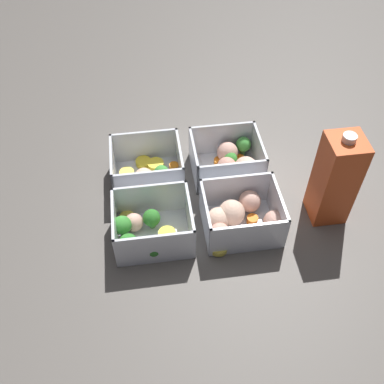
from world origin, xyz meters
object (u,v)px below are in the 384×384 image
at_px(container_near_left, 231,162).
at_px(container_far_right, 147,228).
at_px(container_near_right, 146,173).
at_px(container_far_left, 241,218).
at_px(juice_carton, 335,179).

bearing_deg(container_near_left, container_far_right, 38.44).
bearing_deg(container_near_right, container_far_left, 140.09).
relative_size(container_near_right, container_far_left, 0.84).
relative_size(container_near_left, container_far_right, 0.98).
relative_size(container_far_left, juice_carton, 0.85).
distance_m(container_far_left, container_far_right, 0.18).
height_order(container_far_right, juice_carton, juice_carton).
distance_m(container_near_right, juice_carton, 0.37).
height_order(container_near_left, container_far_left, same).
height_order(container_near_left, container_near_right, same).
bearing_deg(container_near_right, container_near_left, -177.34).
distance_m(container_near_right, container_far_right, 0.14).
xyz_separation_m(container_near_left, container_far_left, (0.01, 0.15, -0.00)).
bearing_deg(container_far_left, container_far_right, 0.17).
height_order(container_near_left, container_far_right, same).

